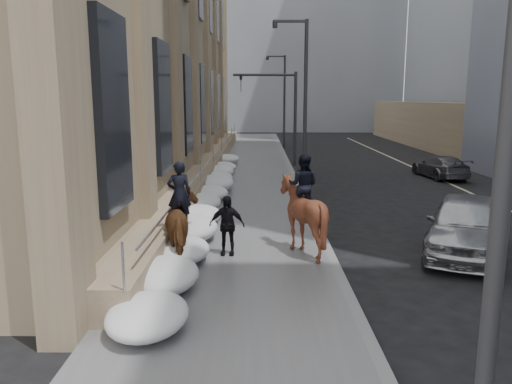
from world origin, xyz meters
The scene contains 17 objects.
ground centered at (0.00, 0.00, 0.00)m, with size 140.00×140.00×0.00m, color black.
sidewalk centered at (0.00, 10.00, 0.06)m, with size 5.00×80.00×0.12m, color #58585A.
curb centered at (2.62, 10.00, 0.06)m, with size 0.24×80.00×0.12m, color slate.
lane_line centered at (10.50, 10.00, 0.01)m, with size 0.15×70.00×0.01m, color #BFB78C.
limestone_building centered at (-5.26, 19.96, 8.90)m, with size 6.10×44.00×18.00m.
bg_building_mid centered at (4.00, 60.00, 14.00)m, with size 30.00×12.00×28.00m, color slate.
bg_building_far centered at (-6.00, 72.00, 10.00)m, with size 24.00×12.00×20.00m, color gray.
streetlight_near centered at (2.74, -6.00, 4.58)m, with size 1.71×0.24×8.00m.
streetlight_mid centered at (2.74, 14.00, 4.58)m, with size 1.71×0.24×8.00m.
streetlight_far centered at (2.74, 34.00, 4.58)m, with size 1.71×0.24×8.00m.
traffic_signal centered at (2.07, 22.00, 4.00)m, with size 4.10×0.22×6.00m.
snow_bank centered at (-1.42, 8.11, 0.47)m, with size 1.70×18.10×0.76m.
mounted_horse_left centered at (-1.32, 2.20, 1.12)m, with size 1.48×2.36×2.59m.
mounted_horse_right centered at (1.83, 2.84, 1.27)m, with size 2.19×2.33×2.71m.
pedestrian centered at (-0.22, 2.57, 0.94)m, with size 0.96×0.40×1.64m, color black.
car_silver centered at (6.46, 3.05, 0.84)m, with size 1.99×4.94×1.68m, color #9A9EA2.
car_grey centered at (10.66, 16.79, 0.62)m, with size 1.74×4.27×1.24m, color #505156.
Camera 1 is at (0.64, -10.55, 4.33)m, focal length 35.00 mm.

